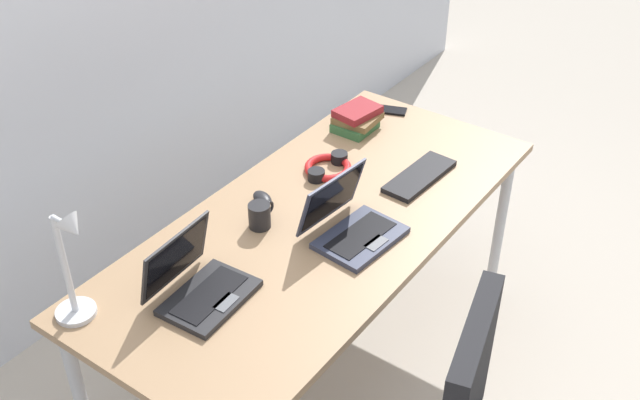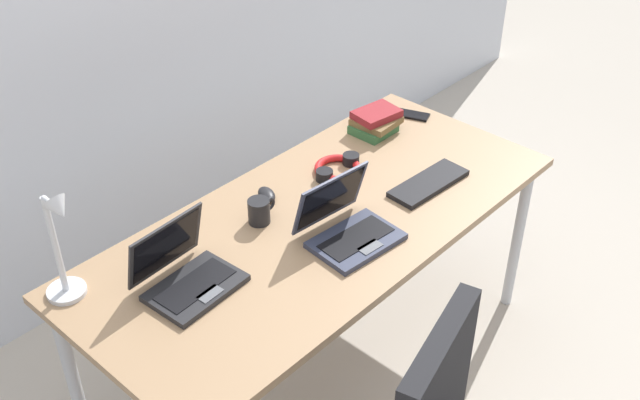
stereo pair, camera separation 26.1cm
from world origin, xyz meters
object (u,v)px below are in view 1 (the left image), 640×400
cell_phone (390,110)px  headphones (328,167)px  desk_lamp (72,267)px  book_stack (357,119)px  computer_mouse (262,198)px  coffee_mug (260,215)px  laptop_back_right (199,285)px  laptop_back_left (352,225)px  external_keyboard (420,176)px

cell_phone → headphones: (-0.54, -0.05, 0.01)m
desk_lamp → book_stack: bearing=-1.4°
computer_mouse → coffee_mug: bearing=-120.1°
laptop_back_right → laptop_back_left: (0.51, -0.21, 0.00)m
laptop_back_left → computer_mouse: laptop_back_left is taller
laptop_back_right → cell_phone: bearing=5.9°
external_keyboard → coffee_mug: size_ratio=2.92×
computer_mouse → coffee_mug: (-0.11, -0.08, 0.03)m
coffee_mug → cell_phone: bearing=3.8°
laptop_back_right → cell_phone: laptop_back_right is taller
desk_lamp → cell_phone: (1.60, -0.07, -0.19)m
desk_lamp → laptop_back_right: (0.27, -0.21, -0.15)m
headphones → computer_mouse: bearing=167.0°
computer_mouse → external_keyboard: bearing=-15.7°
external_keyboard → headphones: 0.34m
cell_phone → headphones: size_ratio=0.64×
laptop_back_left → book_stack: laptop_back_left is taller
cell_phone → headphones: bearing=164.8°
desk_lamp → book_stack: size_ratio=2.04×
computer_mouse → book_stack: (0.63, 0.02, 0.03)m
desk_lamp → computer_mouse: 0.78m
external_keyboard → book_stack: bearing=69.9°
laptop_back_right → computer_mouse: laptop_back_right is taller
headphones → coffee_mug: (-0.42, -0.01, 0.03)m
laptop_back_left → cell_phone: 0.88m
headphones → book_stack: bearing=15.1°
laptop_back_right → book_stack: bearing=8.8°
external_keyboard → book_stack: 0.43m
cell_phone → desk_lamp: bearing=156.7°
book_stack → computer_mouse: bearing=-178.3°
laptop_back_left → computer_mouse: 0.36m
coffee_mug → headphones: bearing=1.6°
laptop_back_right → computer_mouse: size_ratio=3.10×
laptop_back_right → laptop_back_left: size_ratio=0.95×
laptop_back_right → book_stack: 1.13m
desk_lamp → external_keyboard: size_ratio=1.21×
cell_phone → book_stack: (-0.21, 0.04, 0.04)m
laptop_back_left → coffee_mug: 0.31m
laptop_back_right → external_keyboard: 0.97m
headphones → laptop_back_left: bearing=-133.7°
desk_lamp → headphones: (1.07, -0.12, -0.18)m
desk_lamp → headphones: desk_lamp is taller
desk_lamp → cell_phone: size_ratio=2.94×
laptop_back_left → external_keyboard: (0.43, -0.01, -0.03)m
external_keyboard → book_stack: (0.17, 0.39, 0.04)m
laptop_back_right → desk_lamp: bearing=142.6°
external_keyboard → computer_mouse: bearing=144.2°
external_keyboard → cell_phone: external_keyboard is taller
laptop_back_right → headphones: 0.80m
cell_phone → book_stack: size_ratio=0.69×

